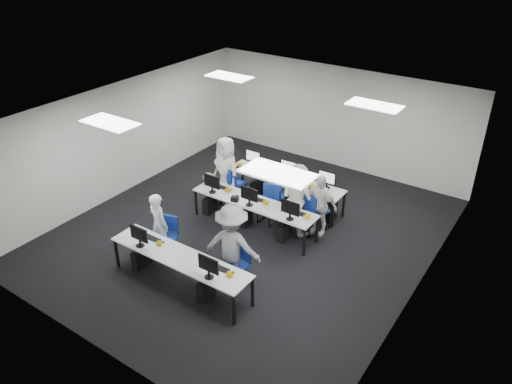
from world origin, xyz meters
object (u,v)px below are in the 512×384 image
Objects in this scene: student_0 at (159,224)px; student_2 at (226,170)px; photographer at (232,245)px; chair_6 at (274,204)px; student_1 at (297,198)px; chair_5 at (233,189)px; chair_2 at (226,197)px; chair_4 at (312,221)px; chair_0 at (165,245)px; chair_7 at (315,217)px; chair_3 at (269,212)px; chair_1 at (236,273)px; desk_mid at (254,204)px; desk_front at (180,258)px; student_3 at (319,205)px.

student_0 is 0.85× the size of student_2.
student_2 is 0.98× the size of photographer.
photographer is (0.72, -2.71, 0.60)m from chair_6.
chair_6 is 0.55× the size of student_1.
chair_6 is (1.33, -0.06, -0.00)m from chair_5.
chair_4 is at bearing 13.58° from chair_2.
chair_0 is at bearing 72.11° from student_1.
chair_3 is at bearing -142.04° from chair_7.
chair_1 is at bearing -35.07° from student_2.
chair_4 is 0.50× the size of student_2.
student_2 is (-2.26, 0.23, 0.01)m from student_1.
chair_4 is at bearing 29.18° from desk_mid.
desk_mid is 1.78× the size of photographer.
chair_5 reaches higher than chair_3.
photographer reaches higher than desk_front.
student_0 is at bearing 149.82° from chair_0.
student_0 reaches higher than chair_4.
student_3 reaches higher than chair_1.
chair_6 is 1.15m from chair_7.
chair_1 is 2.79m from chair_7.
student_3 is (2.50, 2.69, 0.02)m from student_0.
student_0 is (-2.36, -2.82, 0.44)m from chair_7.
chair_7 is (1.23, 3.43, -0.37)m from desk_front.
chair_1 is at bearing -65.32° from desk_mid.
chair_4 is 0.91× the size of chair_5.
student_1 reaches higher than chair_3.
chair_5 is 0.60m from student_2.
student_3 reaches higher than desk_front.
chair_2 is at bearing 159.17° from desk_mid.
chair_0 is at bearing -125.02° from chair_6.
chair_3 is (1.32, 0.01, -0.01)m from chair_2.
desk_front is 3.63m from student_2.
chair_3 is at bearing 21.96° from student_1.
chair_4 is at bearing -113.17° from photographer.
photographer is (1.73, 0.16, 0.59)m from chair_0.
chair_4 is at bearing -171.77° from student_3.
chair_3 is (0.13, 3.06, -0.42)m from desk_front.
student_0 is (-1.21, -2.80, 0.45)m from chair_6.
chair_4 is at bearing -22.27° from chair_6.
chair_2 is at bearing -174.87° from chair_3.
photographer is at bearing 105.06° from student_1.
chair_3 is at bearing 74.39° from desk_mid.
student_2 is at bearing 173.92° from chair_3.
chair_5 is at bearing 168.33° from chair_3.
chair_0 is 2.74m from chair_3.
chair_7 is 2.66m from student_2.
desk_mid is 1.84× the size of student_1.
desk_mid is 1.57m from chair_5.
chair_3 is 0.55× the size of student_0.
chair_7 is (1.10, 0.37, 0.05)m from chair_3.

